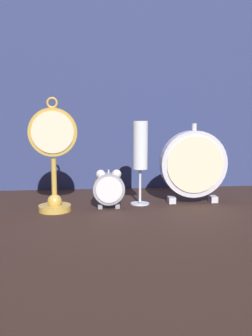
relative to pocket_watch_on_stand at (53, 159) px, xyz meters
name	(u,v)px	position (x,y,z in m)	size (l,w,h in m)	color
ground_plane	(129,211)	(0.20, -0.02, -0.14)	(4.00, 4.00, 0.00)	black
fabric_backdrop_drape	(118,74)	(0.20, 0.31, 0.26)	(1.27, 0.01, 0.79)	navy
pocket_watch_on_stand	(53,159)	(0.00, 0.00, 0.00)	(0.13, 0.09, 0.30)	gold
alarm_clock_twin_bell	(109,187)	(0.15, 0.01, -0.08)	(0.09, 0.03, 0.11)	gray
mantel_clock_silver	(193,164)	(0.40, 0.06, -0.03)	(0.19, 0.04, 0.23)	silver
champagne_flute	(140,151)	(0.24, 0.06, 0.01)	(0.05, 0.05, 0.24)	silver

